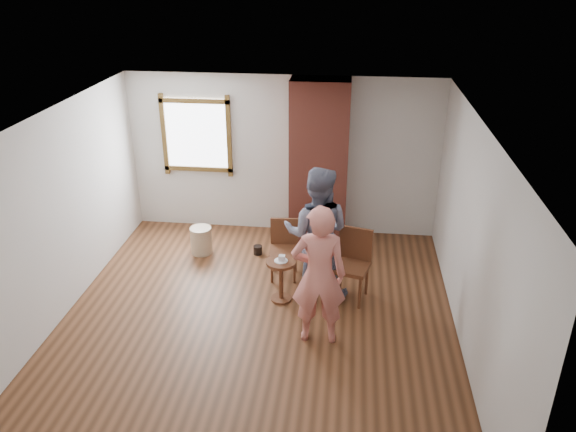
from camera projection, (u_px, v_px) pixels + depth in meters
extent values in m
plane|color=brown|center=(257.00, 323.00, 7.12)|extent=(5.50, 5.50, 0.00)
cube|color=silver|center=(283.00, 156.00, 9.05)|extent=(5.00, 0.04, 2.60)
cube|color=silver|center=(52.00, 221.00, 6.83)|extent=(0.04, 5.50, 2.60)
cube|color=silver|center=(473.00, 243.00, 6.31)|extent=(0.04, 5.50, 2.60)
cube|color=white|center=(251.00, 124.00, 6.02)|extent=(5.00, 5.50, 0.04)
cube|color=brown|center=(196.00, 136.00, 9.03)|extent=(1.14, 0.06, 1.34)
cube|color=white|center=(197.00, 135.00, 9.05)|extent=(1.00, 0.02, 1.20)
cube|color=#A94C3C|center=(319.00, 163.00, 8.76)|extent=(0.90, 0.50, 2.60)
cylinder|color=#C4AA8E|center=(201.00, 240.00, 8.72)|extent=(0.40, 0.40, 0.43)
cylinder|color=black|center=(258.00, 250.00, 8.74)|extent=(0.17, 0.17, 0.14)
cube|color=brown|center=(284.00, 251.00, 7.98)|extent=(0.42, 0.42, 0.05)
cylinder|color=brown|center=(272.00, 269.00, 7.93)|extent=(0.04, 0.04, 0.43)
cylinder|color=brown|center=(294.00, 270.00, 7.91)|extent=(0.04, 0.04, 0.43)
cylinder|color=brown|center=(274.00, 258.00, 8.22)|extent=(0.04, 0.04, 0.43)
cylinder|color=brown|center=(295.00, 259.00, 8.20)|extent=(0.04, 0.04, 0.43)
cube|color=brown|center=(284.00, 232.00, 8.05)|extent=(0.40, 0.06, 0.43)
cube|color=brown|center=(351.00, 267.00, 7.44)|extent=(0.56, 0.56, 0.05)
cylinder|color=brown|center=(333.00, 287.00, 7.45)|extent=(0.04, 0.04, 0.49)
cylinder|color=brown|center=(360.00, 292.00, 7.32)|extent=(0.04, 0.04, 0.49)
cylinder|color=brown|center=(341.00, 274.00, 7.76)|extent=(0.04, 0.04, 0.49)
cylinder|color=brown|center=(367.00, 279.00, 7.64)|extent=(0.04, 0.04, 0.49)
cube|color=brown|center=(356.00, 244.00, 7.51)|extent=(0.45, 0.16, 0.49)
cylinder|color=brown|center=(281.00, 262.00, 7.37)|extent=(0.40, 0.40, 0.04)
cylinder|color=brown|center=(281.00, 281.00, 7.49)|extent=(0.06, 0.06, 0.54)
cylinder|color=brown|center=(281.00, 298.00, 7.61)|extent=(0.28, 0.28, 0.03)
cylinder|color=white|center=(281.00, 261.00, 7.36)|extent=(0.18, 0.18, 0.01)
cube|color=white|center=(282.00, 258.00, 7.34)|extent=(0.08, 0.07, 0.06)
imported|color=#131A35|center=(317.00, 234.00, 7.36)|extent=(0.96, 0.78, 1.85)
imported|color=#DD7B6E|center=(319.00, 276.00, 6.47)|extent=(0.67, 0.47, 1.77)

